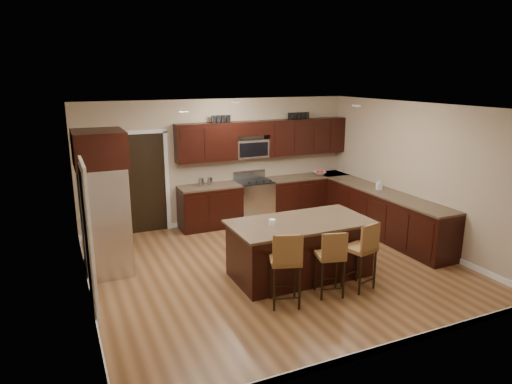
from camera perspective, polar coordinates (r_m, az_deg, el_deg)
name	(u,v)px	position (r m, az deg, el deg)	size (l,w,h in m)	color
floor	(275,267)	(7.92, 2.45, -9.30)	(6.00, 6.00, 0.00)	brown
ceiling	(277,107)	(7.27, 2.68, 10.58)	(6.00, 6.00, 0.00)	silver
wall_back	(220,162)	(9.96, -4.55, 3.77)	(6.00, 6.00, 0.00)	tan
wall_left	(82,212)	(6.74, -20.94, -2.37)	(5.50, 5.50, 0.00)	tan
wall_right	(418,175)	(9.19, 19.54, 2.07)	(5.50, 5.50, 0.00)	tan
base_cabinets	(325,207)	(9.84, 8.65, -1.81)	(4.02, 3.96, 0.92)	black
upper_cabinets	(267,138)	(10.12, 1.32, 6.80)	(4.00, 0.33, 0.80)	black
range	(254,201)	(10.13, -0.25, -1.10)	(0.76, 0.64, 1.11)	silver
microwave	(251,149)	(10.02, -0.62, 5.45)	(0.76, 0.31, 0.40)	silver
doorway	(144,184)	(9.60, -13.80, 1.03)	(0.85, 0.03, 2.06)	black
pantry_door	(87,242)	(6.55, -20.33, -5.83)	(0.03, 0.80, 2.04)	white
letter_decor	(261,117)	(10.01, 0.59, 9.33)	(2.20, 0.03, 0.15)	black
island	(300,250)	(7.49, 5.47, -7.25)	(2.26, 1.18, 0.92)	black
stool_left	(286,261)	(6.39, 3.78, -8.57)	(0.52, 0.52, 1.11)	olive
stool_mid	(332,256)	(6.77, 9.42, -7.88)	(0.46, 0.46, 1.02)	olive
stool_right	(363,248)	(7.07, 13.25, -6.85)	(0.49, 0.49, 1.07)	olive
refrigerator	(103,201)	(7.76, -18.53, -1.11)	(0.79, 0.96, 2.35)	silver
floor_mat	(272,239)	(9.17, 2.02, -5.87)	(0.95, 0.63, 0.01)	brown
fruit_bowl	(320,173)	(10.79, 7.99, 2.36)	(0.28, 0.28, 0.07)	silver
soap_bottle	(379,184)	(9.59, 15.15, 0.92)	(0.10, 0.10, 0.22)	#B2B2B2
canister_tall	(201,182)	(9.59, -6.88, 1.21)	(0.12, 0.12, 0.18)	silver
canister_short	(210,182)	(9.64, -5.79, 1.31)	(0.11, 0.11, 0.18)	silver
island_jar	(272,222)	(7.08, 2.04, -3.82)	(0.10, 0.10, 0.10)	white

